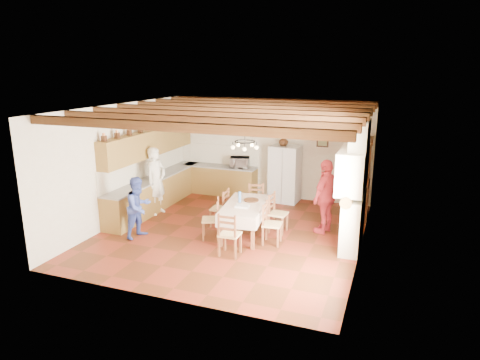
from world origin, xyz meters
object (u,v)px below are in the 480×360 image
refrigerator (285,174)px  chair_end_far (256,203)px  chair_left_near (211,219)px  person_woman_blue (139,207)px  microwave (240,162)px  chair_end_near (230,233)px  chair_right_near (272,224)px  person_man (156,181)px  chair_left_far (219,208)px  hutch (361,179)px  dining_table (245,207)px  chair_right_far (278,213)px  person_woman_red (326,196)px

refrigerator → chair_end_far: refrigerator is taller
chair_left_near → chair_end_far: 1.63m
person_woman_blue → refrigerator: bearing=-19.2°
microwave → person_woman_blue: bearing=-119.3°
chair_left_near → chair_end_near: (0.75, -0.69, 0.00)m
chair_right_near → person_man: 3.66m
chair_end_near → person_woman_blue: (-2.35, 0.20, 0.25)m
chair_left_far → person_man: size_ratio=0.52×
microwave → chair_left_near: bearing=-95.2°
hutch → microwave: hutch is taller
person_woman_blue → microwave: 4.09m
chair_right_near → chair_end_far: same height
hutch → dining_table: hutch is taller
chair_right_far → chair_right_near: bearing=-171.2°
dining_table → chair_left_near: size_ratio=1.93×
chair_end_far → person_woman_blue: bearing=-156.9°
chair_end_near → person_woman_blue: person_woman_blue is taller
person_woman_red → refrigerator: bearing=-123.2°
person_woman_blue → person_woman_red: person_woman_red is taller
person_man → dining_table: bearing=-93.7°
person_woman_red → person_man: bearing=-67.1°
chair_right_near → chair_end_near: size_ratio=1.00×
person_woman_blue → person_woman_red: 4.41m
refrigerator → person_woman_red: size_ratio=0.93×
chair_end_near → microwave: (-1.32, 4.13, 0.58)m
chair_right_far → person_woman_red: bearing=-65.9°
refrigerator → microwave: 1.46m
refrigerator → chair_left_far: size_ratio=1.74×
chair_left_far → microwave: (-0.45, 2.64, 0.58)m
chair_right_near → microwave: microwave is taller
refrigerator → hutch: size_ratio=0.80×
refrigerator → microwave: (-1.44, 0.05, 0.22)m
dining_table → person_woman_blue: bearing=-157.0°
person_man → chair_left_far: bearing=-89.5°
dining_table → person_man: person_man is taller
chair_right_far → microwave: microwave is taller
chair_left_near → chair_end_far: size_ratio=1.00×
dining_table → chair_end_far: chair_end_far is taller
hutch → person_woman_blue: hutch is taller
chair_right_far → microwave: size_ratio=1.66×
chair_end_near → microwave: bearing=-73.3°
person_woman_red → chair_end_far: bearing=-75.9°
dining_table → chair_end_far: size_ratio=1.93×
chair_right_far → person_woman_blue: person_woman_blue is taller
chair_end_near → chair_end_far: 2.21m
refrigerator → chair_right_near: 3.27m
microwave → chair_end_near: bearing=-86.9°
refrigerator → person_woman_red: (1.54, -2.08, 0.06)m
person_woman_red → microwave: size_ratio=3.11×
chair_end_far → microwave: (-1.17, 1.93, 0.58)m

